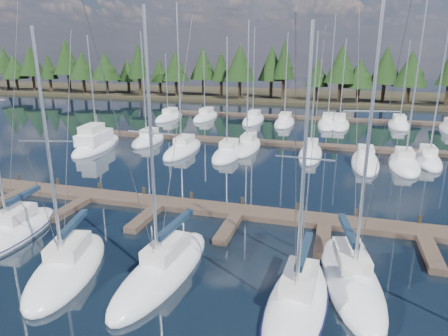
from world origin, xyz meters
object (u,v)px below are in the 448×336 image
(main_dock, at_px, (237,215))
(front_sailboat_5, at_px, (351,278))
(front_sailboat_2, at_px, (68,268))
(front_sailboat_3, at_px, (163,270))
(front_sailboat_4, at_px, (297,303))
(front_sailboat_1, at_px, (14,231))
(motor_yacht_left, at_px, (95,144))

(main_dock, distance_m, front_sailboat_5, 9.87)
(main_dock, height_order, front_sailboat_2, front_sailboat_2)
(main_dock, xyz_separation_m, front_sailboat_3, (-1.91, -8.20, 0.09))
(main_dock, height_order, front_sailboat_4, front_sailboat_4)
(front_sailboat_1, relative_size, motor_yacht_left, 1.58)
(front_sailboat_5, bearing_deg, front_sailboat_1, -179.22)
(main_dock, xyz_separation_m, front_sailboat_2, (-6.87, -9.40, 0.08))
(front_sailboat_4, bearing_deg, motor_yacht_left, 137.61)
(front_sailboat_3, xyz_separation_m, front_sailboat_4, (7.07, -0.95, -0.01))
(front_sailboat_2, relative_size, motor_yacht_left, 1.32)
(front_sailboat_4, height_order, front_sailboat_5, front_sailboat_5)
(front_sailboat_3, bearing_deg, motor_yacht_left, 129.79)
(motor_yacht_left, bearing_deg, front_sailboat_2, -59.64)
(front_sailboat_4, relative_size, front_sailboat_5, 0.82)
(front_sailboat_1, height_order, front_sailboat_3, front_sailboat_1)
(main_dock, relative_size, front_sailboat_2, 3.34)
(front_sailboat_5, bearing_deg, front_sailboat_2, -168.04)
(main_dock, distance_m, front_sailboat_1, 14.51)
(main_dock, xyz_separation_m, front_sailboat_1, (-12.91, -6.62, 0.10))
(front_sailboat_1, relative_size, front_sailboat_5, 0.98)
(main_dock, distance_m, front_sailboat_4, 10.51)
(front_sailboat_5, bearing_deg, front_sailboat_4, -130.47)
(main_dock, bearing_deg, motor_yacht_left, 144.96)
(main_dock, distance_m, motor_yacht_left, 25.67)
(front_sailboat_3, bearing_deg, main_dock, 76.90)
(front_sailboat_1, bearing_deg, front_sailboat_5, 0.78)
(front_sailboat_2, relative_size, front_sailboat_4, 1.00)
(front_sailboat_2, relative_size, front_sailboat_3, 0.94)
(front_sailboat_3, bearing_deg, front_sailboat_4, -7.68)
(front_sailboat_1, height_order, front_sailboat_5, front_sailboat_5)
(motor_yacht_left, bearing_deg, main_dock, -35.04)
(main_dock, bearing_deg, front_sailboat_4, -60.58)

